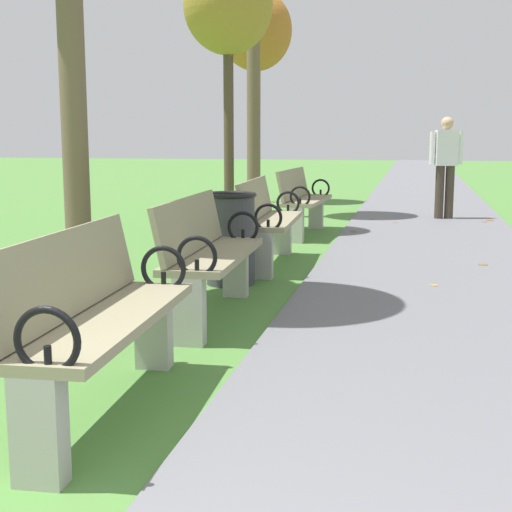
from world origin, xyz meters
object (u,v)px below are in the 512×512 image
(park_bench_2, at_px, (96,317))
(pedestrian_walking, at_px, (446,162))
(tree_2, at_px, (228,8))
(tree_4, at_px, (256,33))
(park_bench_4, at_px, (268,219))
(park_bench_5, at_px, (303,200))
(park_bench_3, at_px, (208,253))
(trash_bin, at_px, (230,238))

(park_bench_2, bearing_deg, pedestrian_walking, 77.73)
(tree_2, bearing_deg, park_bench_2, -81.07)
(park_bench_2, height_order, pedestrian_walking, pedestrian_walking)
(tree_2, xyz_separation_m, pedestrian_walking, (3.01, 2.23, -2.12))
(tree_4, height_order, pedestrian_walking, tree_4)
(park_bench_2, bearing_deg, tree_4, 98.42)
(park_bench_4, height_order, park_bench_5, same)
(park_bench_3, distance_m, tree_2, 5.52)
(park_bench_4, height_order, tree_4, tree_4)
(park_bench_2, xyz_separation_m, park_bench_4, (-0.00, 4.25, 0.00))
(park_bench_3, bearing_deg, park_bench_2, -90.00)
(park_bench_3, height_order, trash_bin, park_bench_3)
(tree_4, bearing_deg, pedestrian_walking, -33.71)
(tree_2, height_order, tree_4, tree_4)
(pedestrian_walking, bearing_deg, tree_2, -143.46)
(park_bench_3, bearing_deg, park_bench_5, 90.00)
(park_bench_2, bearing_deg, park_bench_5, 90.00)
(park_bench_4, relative_size, tree_4, 0.39)
(park_bench_2, xyz_separation_m, tree_2, (-1.06, 6.75, 2.56))
(trash_bin, bearing_deg, park_bench_2, -87.38)
(park_bench_2, relative_size, trash_bin, 1.93)
(park_bench_2, bearing_deg, park_bench_3, 90.00)
(tree_2, relative_size, pedestrian_walking, 2.32)
(tree_4, bearing_deg, park_bench_5, -70.48)
(tree_2, bearing_deg, pedestrian_walking, 36.54)
(park_bench_3, bearing_deg, park_bench_4, 90.00)
(park_bench_4, height_order, trash_bin, park_bench_4)
(park_bench_2, xyz_separation_m, pedestrian_walking, (1.95, 8.98, 0.44))
(park_bench_5, xyz_separation_m, tree_4, (-1.69, 4.76, 2.85))
(tree_4, distance_m, pedestrian_walking, 5.00)
(park_bench_3, xyz_separation_m, park_bench_4, (0.00, 2.28, 0.00))
(park_bench_3, xyz_separation_m, park_bench_5, (0.00, 4.68, 0.00))
(tree_4, height_order, trash_bin, tree_4)
(tree_4, relative_size, trash_bin, 4.98)
(tree_4, relative_size, pedestrian_walking, 2.58)
(park_bench_2, height_order, park_bench_5, same)
(tree_2, bearing_deg, park_bench_5, -5.34)
(park_bench_2, distance_m, pedestrian_walking, 9.20)
(park_bench_5, height_order, trash_bin, park_bench_5)
(park_bench_2, bearing_deg, trash_bin, 92.62)
(park_bench_4, height_order, tree_2, tree_2)
(tree_2, height_order, trash_bin, tree_2)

